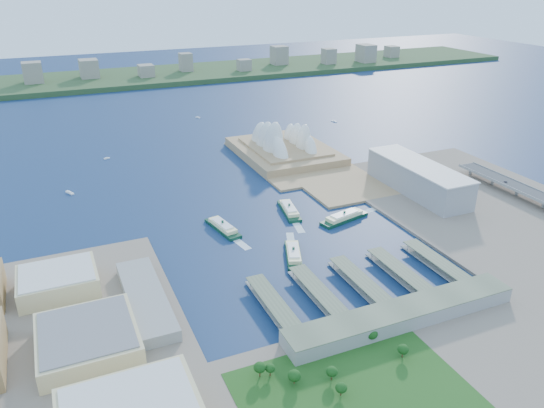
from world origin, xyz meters
name	(u,v)px	position (x,y,z in m)	size (l,w,h in m)	color
ground	(307,252)	(0.00, 0.00, 0.00)	(3000.00, 3000.00, 0.00)	#0E2142
west_land	(40,396)	(-250.00, -105.00, 1.50)	(220.00, 390.00, 3.00)	#7C6E5F
south_land	(451,392)	(0.00, -210.00, 1.50)	(720.00, 180.00, 3.00)	#7C6E5F
east_land	(525,228)	(240.00, -50.00, 1.50)	(240.00, 500.00, 3.00)	#7C6E5F
peninsula	(292,158)	(107.50, 260.00, 1.50)	(135.00, 220.00, 3.00)	#A4835A
far_shore	(132,78)	(0.00, 980.00, 6.00)	(2200.00, 260.00, 12.00)	#2D4926
opera_house	(285,135)	(105.00, 280.00, 32.00)	(134.00, 180.00, 58.00)	white
toaster_building	(418,178)	(195.00, 80.00, 20.50)	(45.00, 155.00, 35.00)	gray
west_buildings	(35,346)	(-250.00, -70.00, 16.50)	(200.00, 280.00, 27.00)	olive
ferry_wharves	(359,282)	(14.00, -75.00, 4.65)	(184.00, 90.00, 9.30)	#545F48
terminal_building	(402,315)	(15.00, -135.00, 9.00)	(200.00, 28.00, 12.00)	gray
park	(358,387)	(-60.00, -190.00, 11.00)	(150.00, 110.00, 16.00)	#194714
far_skyline	(132,65)	(0.00, 960.00, 39.50)	(1900.00, 140.00, 55.00)	gray
ferry_a	(223,225)	(-60.66, 80.47, 5.44)	(14.65, 57.55, 10.88)	#0D3521
ferry_b	(289,208)	(24.26, 92.28, 5.51)	(14.83, 58.26, 11.02)	#0D3521
ferry_c	(293,252)	(-16.24, -3.22, 5.32)	(14.31, 56.23, 10.63)	#0D3521
ferry_d	(344,215)	(72.00, 48.81, 5.78)	(15.57, 61.18, 11.57)	#0D3521
boat_a	(70,192)	(-204.41, 253.96, 1.44)	(3.72, 14.88, 2.87)	white
boat_b	(107,158)	(-143.41, 372.31, 1.18)	(3.06, 8.75, 2.36)	white
boat_c	(334,121)	(271.31, 420.45, 1.38)	(3.58, 12.27, 2.76)	white
boat_e	(198,117)	(48.09, 547.43, 1.21)	(3.14, 9.88, 2.43)	white
car_c	(505,182)	(296.00, 36.32, 15.58)	(2.05, 5.05, 1.46)	slate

